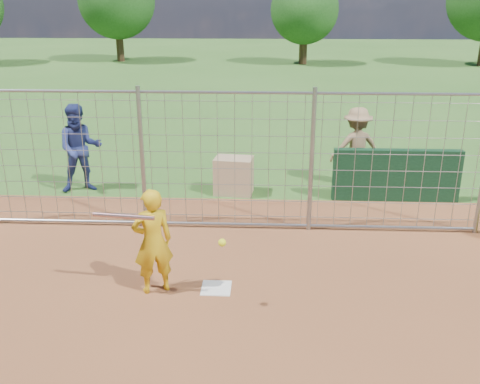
# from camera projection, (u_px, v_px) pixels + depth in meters

# --- Properties ---
(ground) EXTENTS (100.00, 100.00, 0.00)m
(ground) POSITION_uv_depth(u_px,v_px,m) (217.00, 282.00, 8.00)
(ground) COLOR #2D591E
(ground) RESTS_ON ground
(home_plate) EXTENTS (0.43, 0.43, 0.02)m
(home_plate) POSITION_uv_depth(u_px,v_px,m) (216.00, 288.00, 7.81)
(home_plate) COLOR silver
(home_plate) RESTS_ON ground
(dugout_wall) EXTENTS (2.60, 0.20, 1.10)m
(dugout_wall) POSITION_uv_depth(u_px,v_px,m) (396.00, 175.00, 11.04)
(dugout_wall) COLOR #11381E
(dugout_wall) RESTS_ON ground
(batter) EXTENTS (0.67, 0.58, 1.57)m
(batter) POSITION_uv_depth(u_px,v_px,m) (153.00, 242.00, 7.50)
(batter) COLOR gold
(batter) RESTS_ON ground
(bystander_a) EXTENTS (1.13, 1.00, 1.92)m
(bystander_a) POSITION_uv_depth(u_px,v_px,m) (80.00, 148.00, 11.46)
(bystander_a) COLOR navy
(bystander_a) RESTS_ON ground
(bystander_c) EXTENTS (1.25, 0.86, 1.77)m
(bystander_c) POSITION_uv_depth(u_px,v_px,m) (356.00, 147.00, 11.86)
(bystander_c) COLOR #957451
(bystander_c) RESTS_ON ground
(equipment_bin) EXTENTS (0.86, 0.64, 0.80)m
(equipment_bin) POSITION_uv_depth(u_px,v_px,m) (234.00, 176.00, 11.49)
(equipment_bin) COLOR tan
(equipment_bin) RESTS_ON ground
(equipment_in_play) EXTENTS (1.84, 0.46, 0.29)m
(equipment_in_play) POSITION_uv_depth(u_px,v_px,m) (147.00, 222.00, 7.13)
(equipment_in_play) COLOR silver
(equipment_in_play) RESTS_ON ground
(backstop_fence) EXTENTS (9.08, 0.08, 2.60)m
(backstop_fence) POSITION_uv_depth(u_px,v_px,m) (226.00, 163.00, 9.45)
(backstop_fence) COLOR gray
(backstop_fence) RESTS_ON ground
(tree_line) EXTENTS (44.66, 6.72, 6.48)m
(tree_line) POSITION_uv_depth(u_px,v_px,m) (307.00, 3.00, 32.98)
(tree_line) COLOR #3F2B19
(tree_line) RESTS_ON ground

